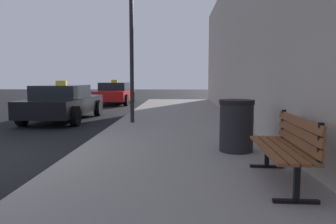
% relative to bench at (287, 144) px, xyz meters
% --- Properties ---
extents(sidewalk, '(4.00, 32.00, 0.15)m').
position_rel_bench_xyz_m(sidewalk, '(-1.39, 1.41, -0.59)').
color(sidewalk, gray).
rests_on(sidewalk, ground_plane).
extents(building_wall, '(0.70, 32.00, 5.41)m').
position_rel_bench_xyz_m(building_wall, '(0.81, 1.41, 2.04)').
color(building_wall, '#ADA393').
rests_on(building_wall, ground_plane).
extents(bench, '(0.57, 1.72, 0.89)m').
position_rel_bench_xyz_m(bench, '(0.00, 0.00, 0.00)').
color(bench, brown).
rests_on(bench, sidewalk).
extents(trash_bin, '(0.65, 0.65, 0.96)m').
position_rel_bench_xyz_m(trash_bin, '(-0.34, 1.88, -0.03)').
color(trash_bin, black).
rests_on(trash_bin, sidewalk).
extents(street_lamp, '(0.36, 0.36, 4.19)m').
position_rel_bench_xyz_m(street_lamp, '(-2.86, 5.91, 2.37)').
color(street_lamp, black).
rests_on(street_lamp, sidewalk).
extents(car_black, '(1.94, 4.59, 1.43)m').
position_rel_bench_xyz_m(car_black, '(-5.56, 7.45, -0.01)').
color(car_black, black).
rests_on(car_black, ground_plane).
extents(car_red, '(1.93, 4.45, 1.43)m').
position_rel_bench_xyz_m(car_red, '(-5.22, 15.26, -0.02)').
color(car_red, red).
rests_on(car_red, ground_plane).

